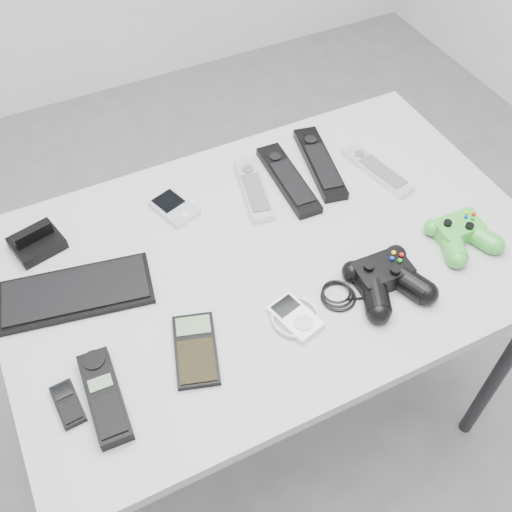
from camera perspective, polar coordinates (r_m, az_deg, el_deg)
name	(u,v)px	position (r m, az deg, el deg)	size (l,w,h in m)	color
floor	(248,394)	(1.91, -0.80, -13.05)	(3.50, 3.50, 0.00)	slate
desk	(270,272)	(1.30, 1.38, -1.49)	(1.12, 0.72, 0.75)	#9E9FA1
pda_keyboard	(76,292)	(1.23, -16.75, -3.31)	(0.29, 0.12, 0.02)	black
dock_bracket	(35,239)	(1.32, -20.29, 1.55)	(0.10, 0.09, 0.05)	black
pda	(174,207)	(1.34, -7.78, 4.62)	(0.07, 0.10, 0.02)	silver
remote_silver_a	(254,189)	(1.36, -0.23, 6.41)	(0.05, 0.20, 0.02)	silver
remote_black_a	(320,162)	(1.43, 6.09, 8.85)	(0.06, 0.25, 0.02)	black
remote_black_b	(288,179)	(1.39, 3.08, 7.35)	(0.06, 0.24, 0.02)	black
remote_silver_b	(377,170)	(1.44, 11.44, 8.07)	(0.05, 0.20, 0.02)	silver
mobile_phone	(68,404)	(1.10, -17.49, -13.27)	(0.04, 0.09, 0.01)	black
cordless_handset	(104,396)	(1.08, -14.24, -12.81)	(0.06, 0.18, 0.03)	black
calculator	(196,349)	(1.11, -5.77, -8.85)	(0.08, 0.15, 0.02)	black
mp3_player	(295,317)	(1.14, 3.76, -5.82)	(0.09, 0.10, 0.02)	white
controller_black	(386,278)	(1.20, 12.31, -2.03)	(0.26, 0.16, 0.05)	black
controller_green	(461,233)	(1.33, 18.98, 2.13)	(0.13, 0.14, 0.05)	#237C22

